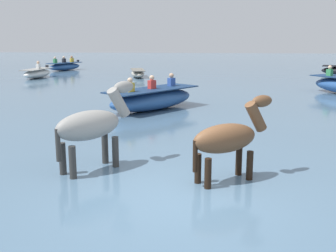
{
  "coord_description": "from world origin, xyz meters",
  "views": [
    {
      "loc": [
        0.43,
        -6.53,
        3.0
      ],
      "look_at": [
        -0.45,
        3.18,
        0.86
      ],
      "focal_mm": 44.58,
      "sensor_mm": 36.0,
      "label": 1
    }
  ],
  "objects_px": {
    "horse_trailing_grey": "(92,127)",
    "boat_far_offshore": "(37,73)",
    "boat_near_port": "(152,99)",
    "horse_lead_bay": "(228,140)",
    "boat_distant_east": "(138,73)",
    "boat_near_starboard": "(65,66)"
  },
  "relations": [
    {
      "from": "boat_far_offshore",
      "to": "horse_trailing_grey",
      "type": "bearing_deg",
      "value": -64.57
    },
    {
      "from": "boat_distant_east",
      "to": "boat_far_offshore",
      "type": "bearing_deg",
      "value": -170.2
    },
    {
      "from": "horse_trailing_grey",
      "to": "boat_near_starboard",
      "type": "height_order",
      "value": "horse_trailing_grey"
    },
    {
      "from": "horse_lead_bay",
      "to": "boat_near_starboard",
      "type": "xyz_separation_m",
      "value": [
        -11.01,
        23.33,
        -0.46
      ]
    },
    {
      "from": "horse_lead_bay",
      "to": "boat_far_offshore",
      "type": "bearing_deg",
      "value": 121.51
    },
    {
      "from": "boat_distant_east",
      "to": "horse_trailing_grey",
      "type": "bearing_deg",
      "value": -83.54
    },
    {
      "from": "horse_trailing_grey",
      "to": "boat_near_starboard",
      "type": "xyz_separation_m",
      "value": [
        -8.37,
        22.91,
        -0.56
      ]
    },
    {
      "from": "boat_near_port",
      "to": "boat_distant_east",
      "type": "relative_size",
      "value": 1.45
    },
    {
      "from": "horse_trailing_grey",
      "to": "boat_distant_east",
      "type": "relative_size",
      "value": 0.78
    },
    {
      "from": "horse_trailing_grey",
      "to": "boat_distant_east",
      "type": "xyz_separation_m",
      "value": [
        -2.08,
        18.36,
        -0.63
      ]
    },
    {
      "from": "horse_trailing_grey",
      "to": "boat_far_offshore",
      "type": "distance_m",
      "value": 19.16
    },
    {
      "from": "horse_trailing_grey",
      "to": "boat_near_starboard",
      "type": "distance_m",
      "value": 24.4
    },
    {
      "from": "boat_near_port",
      "to": "boat_far_offshore",
      "type": "xyz_separation_m",
      "value": [
        -8.55,
        10.43,
        -0.1
      ]
    },
    {
      "from": "boat_near_port",
      "to": "boat_far_offshore",
      "type": "relative_size",
      "value": 1.4
    },
    {
      "from": "horse_trailing_grey",
      "to": "boat_near_port",
      "type": "relative_size",
      "value": 0.54
    },
    {
      "from": "horse_trailing_grey",
      "to": "boat_near_port",
      "type": "xyz_separation_m",
      "value": [
        0.32,
        6.86,
        -0.48
      ]
    },
    {
      "from": "boat_near_port",
      "to": "boat_distant_east",
      "type": "height_order",
      "value": "boat_near_port"
    },
    {
      "from": "boat_far_offshore",
      "to": "boat_distant_east",
      "type": "xyz_separation_m",
      "value": [
        6.15,
        1.06,
        -0.05
      ]
    },
    {
      "from": "horse_lead_bay",
      "to": "boat_near_port",
      "type": "bearing_deg",
      "value": 107.62
    },
    {
      "from": "horse_lead_bay",
      "to": "boat_near_starboard",
      "type": "height_order",
      "value": "horse_lead_bay"
    },
    {
      "from": "boat_near_port",
      "to": "boat_near_starboard",
      "type": "bearing_deg",
      "value": 118.45
    },
    {
      "from": "boat_distant_east",
      "to": "boat_near_port",
      "type": "bearing_deg",
      "value": -78.21
    }
  ]
}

